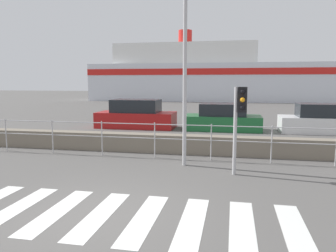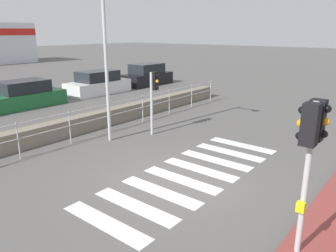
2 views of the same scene
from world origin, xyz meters
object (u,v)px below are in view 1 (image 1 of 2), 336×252
(ferry_boat, at_px, (208,77))
(parked_car_red, at_px, (136,116))
(parked_car_white, at_px, (323,120))
(parked_car_green, at_px, (223,119))
(traffic_light_far, at_px, (240,111))
(streetlamp, at_px, (184,41))

(ferry_boat, xyz_separation_m, parked_car_red, (-1.96, -27.07, -2.55))
(ferry_boat, height_order, parked_car_white, ferry_boat)
(parked_car_red, xyz_separation_m, parked_car_white, (9.80, 0.00, -0.05))
(ferry_boat, xyz_separation_m, parked_car_green, (2.85, -27.07, -2.62))
(traffic_light_far, distance_m, parked_car_white, 9.62)
(streetlamp, distance_m, parked_car_green, 8.68)
(streetlamp, relative_size, ferry_boat, 0.18)
(streetlamp, bearing_deg, ferry_boat, 93.16)
(ferry_boat, height_order, parked_car_green, ferry_boat)
(ferry_boat, distance_m, parked_car_red, 27.26)
(traffic_light_far, xyz_separation_m, streetlamp, (-1.62, 0.50, 1.95))
(parked_car_red, bearing_deg, parked_car_green, 0.00)
(traffic_light_far, bearing_deg, parked_car_red, 122.85)
(traffic_light_far, distance_m, parked_car_green, 8.65)
(parked_car_white, bearing_deg, streetlamp, -126.28)
(traffic_light_far, height_order, parked_car_white, traffic_light_far)
(ferry_boat, bearing_deg, parked_car_white, -73.84)
(parked_car_red, bearing_deg, traffic_light_far, -57.15)
(traffic_light_far, distance_m, ferry_boat, 35.82)
(traffic_light_far, bearing_deg, parked_car_green, 94.75)
(traffic_light_far, xyz_separation_m, parked_car_green, (-0.71, 8.54, -1.18))
(parked_car_red, height_order, parked_car_white, parked_car_red)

